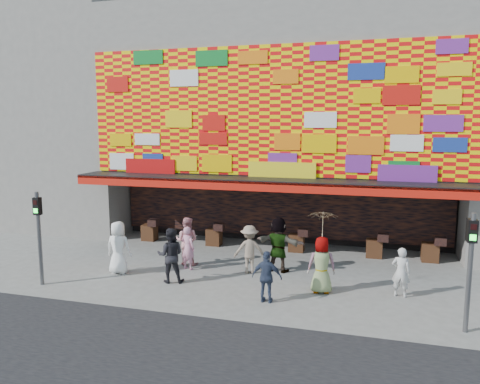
{
  "coord_description": "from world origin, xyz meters",
  "views": [
    {
      "loc": [
        3.85,
        -13.56,
        5.14
      ],
      "look_at": [
        -0.61,
        2.0,
        2.72
      ],
      "focal_mm": 35.0,
      "sensor_mm": 36.0,
      "label": 1
    }
  ],
  "objects_px": {
    "ped_c": "(171,255)",
    "ped_e": "(267,277)",
    "signal_left": "(39,228)",
    "parasol": "(323,225)",
    "signal_right": "(471,259)",
    "ped_g": "(322,265)",
    "ped_h": "(401,272)",
    "ped_f": "(279,244)",
    "ped_d": "(249,249)",
    "ped_a": "(118,248)",
    "ped_b": "(188,248)",
    "ped_i": "(187,241)"
  },
  "relations": [
    {
      "from": "ped_c",
      "to": "ped_e",
      "type": "distance_m",
      "value": 3.48
    },
    {
      "from": "signal_left",
      "to": "parasol",
      "type": "distance_m",
      "value": 8.84
    },
    {
      "from": "signal_right",
      "to": "ped_e",
      "type": "bearing_deg",
      "value": 174.07
    },
    {
      "from": "ped_g",
      "to": "ped_h",
      "type": "distance_m",
      "value": 2.33
    },
    {
      "from": "signal_left",
      "to": "ped_e",
      "type": "distance_m",
      "value": 7.34
    },
    {
      "from": "signal_left",
      "to": "ped_c",
      "type": "bearing_deg",
      "value": 19.48
    },
    {
      "from": "ped_e",
      "to": "ped_f",
      "type": "distance_m",
      "value": 2.89
    },
    {
      "from": "ped_g",
      "to": "parasol",
      "type": "relative_size",
      "value": 0.98
    },
    {
      "from": "ped_d",
      "to": "ped_f",
      "type": "height_order",
      "value": "ped_f"
    },
    {
      "from": "ped_d",
      "to": "parasol",
      "type": "bearing_deg",
      "value": 136.87
    },
    {
      "from": "signal_left",
      "to": "ped_a",
      "type": "relative_size",
      "value": 1.65
    },
    {
      "from": "ped_b",
      "to": "ped_i",
      "type": "xyz_separation_m",
      "value": [
        -0.25,
        0.52,
        0.1
      ]
    },
    {
      "from": "ped_b",
      "to": "ped_g",
      "type": "relative_size",
      "value": 0.88
    },
    {
      "from": "ped_e",
      "to": "ped_h",
      "type": "relative_size",
      "value": 1.01
    },
    {
      "from": "ped_a",
      "to": "ped_f",
      "type": "relative_size",
      "value": 0.95
    },
    {
      "from": "ped_a",
      "to": "ped_f",
      "type": "distance_m",
      "value": 5.49
    },
    {
      "from": "signal_left",
      "to": "ped_e",
      "type": "height_order",
      "value": "signal_left"
    },
    {
      "from": "parasol",
      "to": "ped_e",
      "type": "bearing_deg",
      "value": -139.67
    },
    {
      "from": "ped_b",
      "to": "ped_e",
      "type": "xyz_separation_m",
      "value": [
        3.35,
        -2.23,
        -0.01
      ]
    },
    {
      "from": "ped_a",
      "to": "ped_d",
      "type": "bearing_deg",
      "value": -166.41
    },
    {
      "from": "ped_a",
      "to": "parasol",
      "type": "relative_size",
      "value": 1.02
    },
    {
      "from": "ped_e",
      "to": "ped_g",
      "type": "bearing_deg",
      "value": -137.8
    },
    {
      "from": "ped_f",
      "to": "ped_i",
      "type": "relative_size",
      "value": 1.1
    },
    {
      "from": "ped_a",
      "to": "ped_g",
      "type": "height_order",
      "value": "ped_a"
    },
    {
      "from": "signal_left",
      "to": "ped_b",
      "type": "bearing_deg",
      "value": 35.44
    },
    {
      "from": "ped_g",
      "to": "parasol",
      "type": "xyz_separation_m",
      "value": [
        0.0,
        -0.0,
        1.24
      ]
    },
    {
      "from": "ped_c",
      "to": "ped_d",
      "type": "height_order",
      "value": "ped_c"
    },
    {
      "from": "signal_left",
      "to": "ped_i",
      "type": "bearing_deg",
      "value": 42.1
    },
    {
      "from": "ped_c",
      "to": "ped_i",
      "type": "xyz_separation_m",
      "value": [
        -0.23,
        1.92,
        -0.02
      ]
    },
    {
      "from": "ped_a",
      "to": "ped_c",
      "type": "relative_size",
      "value": 1.01
    },
    {
      "from": "signal_left",
      "to": "parasol",
      "type": "height_order",
      "value": "signal_left"
    },
    {
      "from": "signal_left",
      "to": "ped_a",
      "type": "bearing_deg",
      "value": 43.56
    },
    {
      "from": "ped_b",
      "to": "parasol",
      "type": "relative_size",
      "value": 0.87
    },
    {
      "from": "ped_c",
      "to": "ped_d",
      "type": "xyz_separation_m",
      "value": [
        2.21,
        1.6,
        -0.06
      ]
    },
    {
      "from": "ped_a",
      "to": "ped_b",
      "type": "height_order",
      "value": "ped_a"
    },
    {
      "from": "ped_c",
      "to": "ped_h",
      "type": "distance_m",
      "value": 7.13
    },
    {
      "from": "signal_right",
      "to": "ped_h",
      "type": "distance_m",
      "value": 2.75
    },
    {
      "from": "parasol",
      "to": "ped_b",
      "type": "bearing_deg",
      "value": 167.85
    },
    {
      "from": "ped_f",
      "to": "parasol",
      "type": "bearing_deg",
      "value": 145.77
    },
    {
      "from": "signal_right",
      "to": "ped_d",
      "type": "height_order",
      "value": "signal_right"
    },
    {
      "from": "ped_f",
      "to": "ped_g",
      "type": "height_order",
      "value": "ped_f"
    },
    {
      "from": "ped_a",
      "to": "parasol",
      "type": "height_order",
      "value": "parasol"
    },
    {
      "from": "signal_right",
      "to": "ped_h",
      "type": "bearing_deg",
      "value": 124.89
    },
    {
      "from": "ped_b",
      "to": "ped_d",
      "type": "xyz_separation_m",
      "value": [
        2.19,
        0.2,
        0.06
      ]
    },
    {
      "from": "ped_i",
      "to": "ped_e",
      "type": "bearing_deg",
      "value": 139.64
    },
    {
      "from": "ped_d",
      "to": "ped_b",
      "type": "bearing_deg",
      "value": -12.54
    },
    {
      "from": "ped_g",
      "to": "ped_i",
      "type": "relative_size",
      "value": 1.0
    },
    {
      "from": "ped_i",
      "to": "ped_h",
      "type": "bearing_deg",
      "value": 167.55
    },
    {
      "from": "ped_b",
      "to": "ped_i",
      "type": "relative_size",
      "value": 0.88
    },
    {
      "from": "ped_c",
      "to": "parasol",
      "type": "xyz_separation_m",
      "value": [
        4.8,
        0.37,
        1.21
      ]
    }
  ]
}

